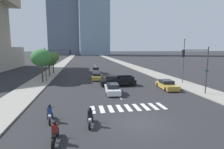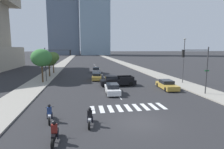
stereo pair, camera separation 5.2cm
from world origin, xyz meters
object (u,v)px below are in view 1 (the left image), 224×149
object	(u,v)px
sedan_gold_1	(167,85)
sedan_white_2	(112,89)
street_lamp_east	(184,57)
traffic_signal_far	(55,58)
street_tree_third	(53,57)
sedan_silver_3	(96,70)
pickup_truck	(116,81)
motorcycle_lead	(55,134)
motorcycle_trailing	(90,118)
sedan_gold_0	(97,77)
motorcycle_third	(50,115)
street_tree_nearest	(41,58)
street_tree_second	(49,59)
traffic_signal_near	(198,62)

from	to	relation	value
sedan_gold_1	sedan_white_2	xyz separation A→B (m)	(-8.48, -1.35, 0.01)
street_lamp_east	traffic_signal_far	bearing A→B (deg)	165.90
street_tree_third	sedan_gold_1	bearing A→B (deg)	-46.60
sedan_gold_1	sedan_silver_3	world-z (taller)	sedan_silver_3
pickup_truck	sedan_gold_1	xyz separation A→B (m)	(7.03, -3.52, -0.21)
sedan_gold_1	sedan_silver_3	bearing A→B (deg)	-152.31
motorcycle_lead	traffic_signal_far	bearing A→B (deg)	9.75
sedan_white_2	street_lamp_east	bearing A→B (deg)	-66.96
motorcycle_trailing	sedan_gold_0	world-z (taller)	motorcycle_trailing
sedan_gold_1	street_tree_third	xyz separation A→B (m)	(-19.24, 20.35, 3.30)
motorcycle_trailing	pickup_truck	bearing A→B (deg)	-10.37
motorcycle_trailing	traffic_signal_far	distance (m)	21.08
motorcycle_third	street_tree_nearest	size ratio (longest dim) A/B	0.38
motorcycle_third	street_tree_second	size ratio (longest dim) A/B	0.43
motorcycle_lead	motorcycle_third	size ratio (longest dim) A/B	1.00
pickup_truck	traffic_signal_far	bearing A→B (deg)	-28.62
sedan_white_2	street_tree_second	world-z (taller)	street_tree_second
pickup_truck	motorcycle_third	bearing A→B (deg)	58.40
street_tree_nearest	sedan_white_2	bearing A→B (deg)	-40.70
pickup_truck	traffic_signal_near	distance (m)	12.30
sedan_gold_1	motorcycle_trailing	bearing A→B (deg)	-43.27
sedan_gold_0	sedan_white_2	distance (m)	11.20
pickup_truck	traffic_signal_far	size ratio (longest dim) A/B	0.95
pickup_truck	sedan_silver_3	size ratio (longest dim) A/B	1.26
pickup_truck	sedan_white_2	world-z (taller)	pickup_truck
motorcycle_trailing	sedan_gold_1	bearing A→B (deg)	-38.96
street_tree_nearest	pickup_truck	bearing A→B (deg)	-19.78
traffic_signal_near	street_tree_second	distance (m)	28.36
street_tree_third	motorcycle_third	bearing A→B (deg)	-82.20
sedan_white_2	street_lamp_east	xyz separation A→B (m)	(13.08, 4.85, 3.89)
motorcycle_lead	street_tree_third	xyz separation A→B (m)	(-5.04, 33.70, 3.33)
motorcycle_lead	sedan_silver_3	size ratio (longest dim) A/B	0.50
motorcycle_third	traffic_signal_far	world-z (taller)	traffic_signal_far
pickup_truck	street_lamp_east	bearing A→B (deg)	179.59
street_tree_nearest	traffic_signal_near	bearing A→B (deg)	-29.16
street_lamp_east	street_tree_third	xyz separation A→B (m)	(-23.84, 16.84, -0.60)
sedan_gold_1	traffic_signal_far	xyz separation A→B (m)	(-17.13, 8.96, 3.65)
sedan_white_2	traffic_signal_far	size ratio (longest dim) A/B	0.78
pickup_truck	street_tree_second	size ratio (longest dim) A/B	1.10
motorcycle_trailing	street_tree_second	world-z (taller)	street_tree_second
street_lamp_east	sedan_gold_0	bearing A→B (deg)	156.19
sedan_silver_3	street_tree_second	xyz separation A→B (m)	(-10.28, -5.34, 3.22)
traffic_signal_far	street_tree_third	world-z (taller)	traffic_signal_far
street_tree_second	motorcycle_trailing	bearing A→B (deg)	-74.05
sedan_gold_1	street_tree_nearest	xyz separation A→B (m)	(-19.24, 7.91, 3.80)
motorcycle_trailing	street_tree_third	distance (m)	32.49
street_tree_nearest	street_tree_third	distance (m)	12.44
motorcycle_third	pickup_truck	distance (m)	15.58
sedan_white_2	sedan_gold_0	bearing A→B (deg)	8.73
street_lamp_east	street_tree_nearest	bearing A→B (deg)	169.52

